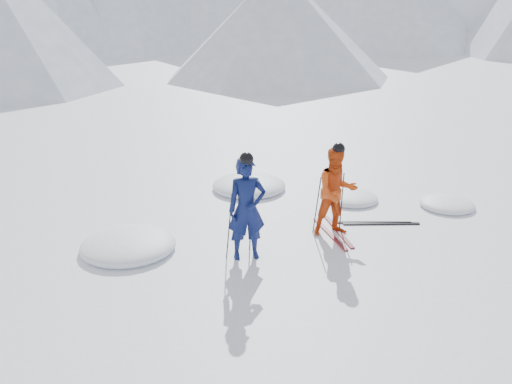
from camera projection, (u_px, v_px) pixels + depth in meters
ground at (348, 229)px, 11.77m from camera, size 160.00×160.00×0.00m
skier_blue at (247, 209)px, 10.15m from camera, size 0.85×0.70×1.99m
skier_red at (336, 192)px, 11.22m from camera, size 1.10×0.98×1.88m
pole_blue_left at (229, 226)px, 10.23m from camera, size 0.13×0.09×1.33m
pole_blue_right at (251, 218)px, 10.59m from camera, size 0.13×0.08×1.33m
pole_red_left at (317, 205)px, 11.37m from camera, size 0.12×0.10×1.25m
pole_red_right at (342, 201)px, 11.60m from camera, size 0.12×0.09×1.25m
ski_worn_left at (330, 234)px, 11.47m from camera, size 0.60×1.65×0.03m
ski_worn_right at (338, 231)px, 11.59m from camera, size 0.71×1.62×0.03m
ski_loose_a at (373, 223)px, 12.05m from camera, size 1.46×1.02×0.03m
ski_loose_b at (381, 224)px, 11.98m from camera, size 1.49×0.97×0.03m
snow_lumps at (248, 212)px, 12.70m from camera, size 8.86×5.27×0.42m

